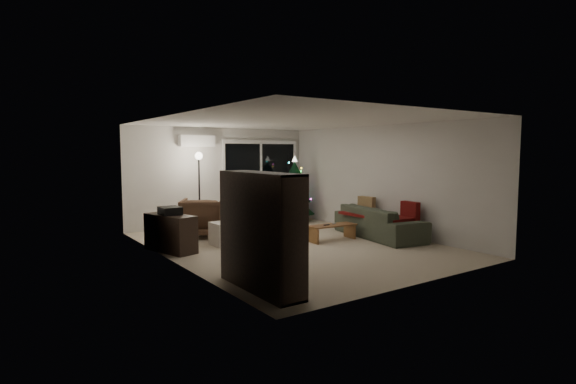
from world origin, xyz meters
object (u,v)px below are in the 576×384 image
object	(u,v)px
christmas_tree	(295,189)
armchair	(203,217)
media_cabinet	(171,233)
coffee_table	(332,233)
bookshelf	(248,233)
sofa	(379,222)

from	to	relation	value
christmas_tree	armchair	bearing A→B (deg)	-167.18
armchair	media_cabinet	bearing A→B (deg)	73.62
media_cabinet	armchair	world-z (taller)	armchair
coffee_table	christmas_tree	world-z (taller)	christmas_tree
media_cabinet	coffee_table	distance (m)	3.34
bookshelf	coffee_table	distance (m)	3.86
bookshelf	coffee_table	world-z (taller)	bookshelf
armchair	christmas_tree	world-z (taller)	christmas_tree
christmas_tree	media_cabinet	bearing A→B (deg)	-157.28
sofa	coffee_table	size ratio (longest dim) A/B	2.16
sofa	media_cabinet	bearing A→B (deg)	83.70
media_cabinet	coffee_table	size ratio (longest dim) A/B	1.05
armchair	bookshelf	bearing A→B (deg)	105.19
armchair	coffee_table	world-z (taller)	armchair
media_cabinet	bookshelf	bearing A→B (deg)	-105.86
media_cabinet	coffee_table	bearing A→B (deg)	-31.98
media_cabinet	christmas_tree	size ratio (longest dim) A/B	0.64
media_cabinet	coffee_table	world-z (taller)	media_cabinet
coffee_table	christmas_tree	xyz separation A→B (m)	(0.90, 2.64, 0.71)
bookshelf	media_cabinet	size ratio (longest dim) A/B	1.43
sofa	coffee_table	distance (m)	1.15
bookshelf	coffee_table	size ratio (longest dim) A/B	1.50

